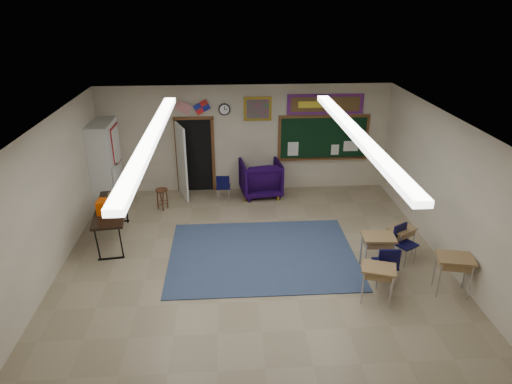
{
  "coord_description": "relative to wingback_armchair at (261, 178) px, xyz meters",
  "views": [
    {
      "loc": [
        -0.48,
        -7.71,
        5.23
      ],
      "look_at": [
        0.11,
        1.5,
        1.19
      ],
      "focal_mm": 32.0,
      "sensor_mm": 36.0,
      "label": 1
    }
  ],
  "objects": [
    {
      "name": "student_desk_front_left",
      "position": [
        2.08,
        -3.95,
        -0.07
      ],
      "size": [
        0.68,
        0.53,
        0.78
      ],
      "rotation": [
        0.0,
        0.0,
        -0.07
      ],
      "color": "#9C7048",
      "rests_on": "floor"
    },
    {
      "name": "wooden_stool",
      "position": [
        -2.64,
        -0.78,
        -0.21
      ],
      "size": [
        0.32,
        0.32,
        0.56
      ],
      "color": "#522C18",
      "rests_on": "floor"
    },
    {
      "name": "wingback_armchair",
      "position": [
        0.0,
        0.0,
        0.0
      ],
      "size": [
        1.21,
        1.23,
        1.0
      ],
      "primitive_type": "imported",
      "rotation": [
        0.0,
        0.0,
        3.27
      ],
      "color": "black",
      "rests_on": "floor"
    },
    {
      "name": "doorway",
      "position": [
        -1.91,
        0.3,
        0.56
      ],
      "size": [
        1.1,
        0.89,
        2.16
      ],
      "color": "black",
      "rests_on": "back_wall"
    },
    {
      "name": "floor",
      "position": [
        -0.41,
        -4.05,
        -0.5
      ],
      "size": [
        9.0,
        9.0,
        0.0
      ],
      "primitive_type": "plane",
      "color": "gray",
      "rests_on": "ground"
    },
    {
      "name": "left_wall",
      "position": [
        -4.41,
        -4.05,
        1.0
      ],
      "size": [
        0.04,
        9.0,
        3.0
      ],
      "primitive_type": "cube",
      "color": "beige",
      "rests_on": "floor"
    },
    {
      "name": "area_rug",
      "position": [
        -0.21,
        -3.25,
        -0.49
      ],
      "size": [
        4.0,
        3.0,
        0.02
      ],
      "primitive_type": "cube",
      "color": "#2F3F5A",
      "rests_on": "floor"
    },
    {
      "name": "ceiling",
      "position": [
        -0.41,
        -4.05,
        2.5
      ],
      "size": [
        8.0,
        9.0,
        0.04
      ],
      "primitive_type": "cube",
      "color": "beige",
      "rests_on": "back_wall"
    },
    {
      "name": "student_desk_back_left",
      "position": [
        1.76,
        -4.98,
        -0.1
      ],
      "size": [
        0.71,
        0.62,
        0.72
      ],
      "rotation": [
        0.0,
        0.0,
        -0.32
      ],
      "color": "#9C7048",
      "rests_on": "floor"
    },
    {
      "name": "student_desk_back_right",
      "position": [
        3.24,
        -4.83,
        -0.06
      ],
      "size": [
        0.75,
        0.62,
        0.79
      ],
      "rotation": [
        0.0,
        0.0,
        -0.22
      ],
      "color": "#9C7048",
      "rests_on": "floor"
    },
    {
      "name": "framed_art_print",
      "position": [
        -0.06,
        0.41,
        1.85
      ],
      "size": [
        0.75,
        0.05,
        0.65
      ],
      "color": "olive",
      "rests_on": "back_wall"
    },
    {
      "name": "folding_table",
      "position": [
        -3.55,
        -2.36,
        -0.06
      ],
      "size": [
        0.9,
        2.04,
        1.12
      ],
      "rotation": [
        0.0,
        0.0,
        0.13
      ],
      "color": "black",
      "rests_on": "floor"
    },
    {
      "name": "student_chair_desk_a",
      "position": [
        2.06,
        -4.49,
        -0.06
      ],
      "size": [
        0.47,
        0.47,
        0.89
      ],
      "primitive_type": null,
      "rotation": [
        0.0,
        0.0,
        3.08
      ],
      "color": "black",
      "rests_on": "floor"
    },
    {
      "name": "chalkboard",
      "position": [
        1.79,
        0.41,
        0.96
      ],
      "size": [
        2.55,
        0.14,
        1.3
      ],
      "color": "brown",
      "rests_on": "back_wall"
    },
    {
      "name": "storage_cabinet",
      "position": [
        -4.12,
        -0.2,
        0.6
      ],
      "size": [
        0.59,
        1.25,
        2.2
      ],
      "color": "silver",
      "rests_on": "floor"
    },
    {
      "name": "back_wall",
      "position": [
        -0.41,
        0.45,
        1.0
      ],
      "size": [
        8.0,
        0.04,
        3.0
      ],
      "primitive_type": "cube",
      "color": "beige",
      "rests_on": "floor"
    },
    {
      "name": "right_wall",
      "position": [
        3.59,
        -4.05,
        1.0
      ],
      "size": [
        0.04,
        9.0,
        3.0
      ],
      "primitive_type": "cube",
      "color": "beige",
      "rests_on": "floor"
    },
    {
      "name": "student_desk_front_right",
      "position": [
        2.75,
        -3.44,
        -0.13
      ],
      "size": [
        0.69,
        0.64,
        0.66
      ],
      "rotation": [
        0.0,
        0.0,
        0.54
      ],
      "color": "#9C7048",
      "rests_on": "floor"
    },
    {
      "name": "student_chair_desk_b",
      "position": [
        2.75,
        -3.73,
        -0.09
      ],
      "size": [
        0.57,
        0.57,
        0.83
      ],
      "primitive_type": null,
      "rotation": [
        0.0,
        0.0,
        0.54
      ],
      "color": "black",
      "rests_on": "floor"
    },
    {
      "name": "student_chair_reading",
      "position": [
        -1.04,
        -0.35,
        -0.11
      ],
      "size": [
        0.41,
        0.41,
        0.78
      ],
      "primitive_type": null,
      "rotation": [
        0.0,
        0.0,
        3.09
      ],
      "color": "black",
      "rests_on": "floor"
    },
    {
      "name": "bulletin_board",
      "position": [
        1.79,
        0.41,
        1.95
      ],
      "size": [
        2.1,
        0.05,
        0.55
      ],
      "color": "#A50E1D",
      "rests_on": "back_wall"
    },
    {
      "name": "wall_clock",
      "position": [
        -0.96,
        0.42,
        1.85
      ],
      "size": [
        0.32,
        0.05,
        0.32
      ],
      "color": "black",
      "rests_on": "back_wall"
    },
    {
      "name": "fluorescent_strips",
      "position": [
        -0.41,
        -4.05,
        2.44
      ],
      "size": [
        3.86,
        6.0,
        0.1
      ],
      "primitive_type": null,
      "color": "white",
      "rests_on": "ceiling"
    },
    {
      "name": "wall_flags",
      "position": [
        -1.81,
        0.39,
        1.98
      ],
      "size": [
        1.16,
        0.06,
        0.7
      ],
      "primitive_type": null,
      "color": "red",
      "rests_on": "back_wall"
    }
  ]
}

